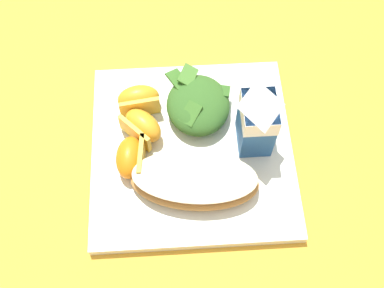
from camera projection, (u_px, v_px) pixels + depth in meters
ground at (192, 152)px, 0.67m from camera, size 3.00×3.00×0.00m
white_plate at (192, 150)px, 0.67m from camera, size 0.28×0.28×0.02m
cheesy_pizza_bread at (198, 180)px, 0.62m from camera, size 0.10×0.18×0.04m
green_salad_pile at (198, 105)px, 0.67m from camera, size 0.11×0.09×0.04m
milk_carton at (258, 118)px, 0.61m from camera, size 0.06×0.04×0.11m
orange_wedge_front at (139, 99)px, 0.67m from camera, size 0.04×0.06×0.04m
orange_wedge_middle at (142, 126)px, 0.65m from camera, size 0.07×0.07×0.04m
orange_wedge_rear at (131, 158)px, 0.63m from camera, size 0.06×0.04×0.04m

